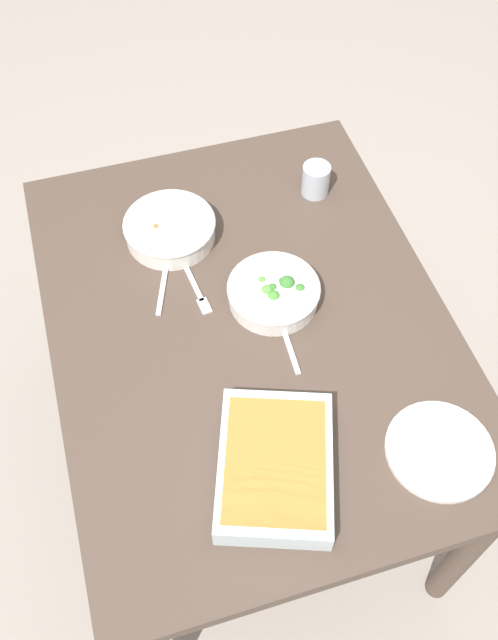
{
  "coord_description": "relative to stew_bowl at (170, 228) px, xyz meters",
  "views": [
    {
      "loc": [
        0.87,
        -0.26,
        2.03
      ],
      "look_at": [
        0.0,
        0.0,
        0.74
      ],
      "focal_mm": 38.76,
      "sensor_mm": 36.0,
      "label": 1
    }
  ],
  "objects": [
    {
      "name": "spoon_by_broccoli",
      "position": [
        0.36,
        0.18,
        -0.03
      ],
      "size": [
        0.18,
        0.03,
        0.01
      ],
      "color": "silver",
      "rests_on": "dining_table"
    },
    {
      "name": "drink_cup",
      "position": [
        -0.05,
        0.4,
        0.01
      ],
      "size": [
        0.07,
        0.07,
        0.08
      ],
      "color": "#B2BCC6",
      "rests_on": "dining_table"
    },
    {
      "name": "ground_plane",
      "position": [
        0.3,
        0.11,
        -0.77
      ],
      "size": [
        6.0,
        6.0,
        0.0
      ],
      "primitive_type": "plane",
      "color": "#9E9389"
    },
    {
      "name": "side_plate",
      "position": [
        0.72,
        0.39,
        -0.03
      ],
      "size": [
        0.22,
        0.22,
        0.01
      ],
      "primitive_type": "cylinder",
      "color": "silver",
      "rests_on": "dining_table"
    },
    {
      "name": "dining_table",
      "position": [
        0.3,
        0.11,
        -0.12
      ],
      "size": [
        1.2,
        0.9,
        0.74
      ],
      "color": "#4C3D33",
      "rests_on": "ground_plane"
    },
    {
      "name": "broccoli_bowl",
      "position": [
        0.26,
        0.19,
        -0.0
      ],
      "size": [
        0.22,
        0.22,
        0.07
      ],
      "color": "silver",
      "rests_on": "dining_table"
    },
    {
      "name": "baking_dish",
      "position": [
        0.67,
        0.06,
        0.0
      ],
      "size": [
        0.36,
        0.31,
        0.06
      ],
      "color": "silver",
      "rests_on": "dining_table"
    },
    {
      "name": "stew_bowl",
      "position": [
        0.0,
        0.0,
        0.0
      ],
      "size": [
        0.23,
        0.23,
        0.06
      ],
      "color": "silver",
      "rests_on": "dining_table"
    },
    {
      "name": "spoon_by_stew",
      "position": [
        0.12,
        -0.04,
        -0.03
      ],
      "size": [
        0.17,
        0.08,
        0.01
      ],
      "color": "silver",
      "rests_on": "dining_table"
    },
    {
      "name": "fork_on_table",
      "position": [
        0.18,
        0.02,
        -0.03
      ],
      "size": [
        0.18,
        0.04,
        0.01
      ],
      "color": "silver",
      "rests_on": "dining_table"
    }
  ]
}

